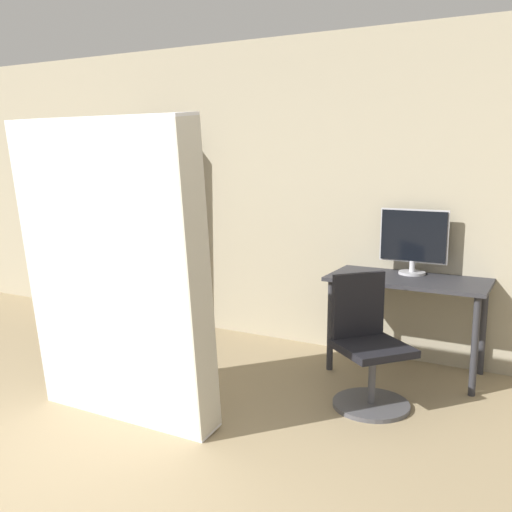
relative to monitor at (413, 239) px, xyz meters
The scene contains 6 objects.
wall_back 1.44m from the monitor, behind, with size 8.00×0.06×2.70m.
desk 0.43m from the monitor, 86.13° to the right, with size 1.20×0.59×0.76m.
monitor is the anchor object (origin of this frame).
office_chair 1.12m from the monitor, 94.46° to the right, with size 0.62×0.62×0.89m.
bookshelf 2.59m from the monitor, behind, with size 0.63×0.32×1.89m.
mattress_near 2.34m from the monitor, 126.66° to the right, with size 1.29×0.41×1.92m.
Camera 1 is at (2.40, -1.39, 1.68)m, focal length 40.00 mm.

